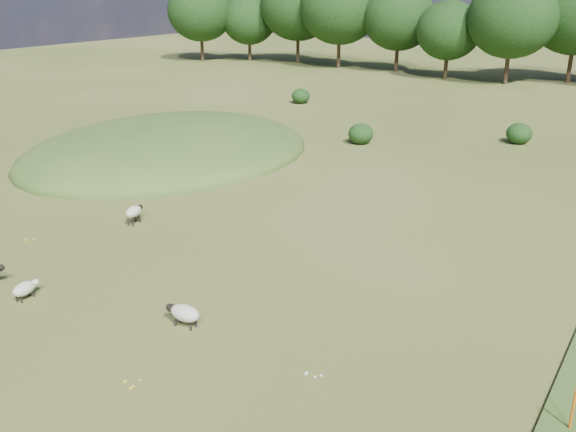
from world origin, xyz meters
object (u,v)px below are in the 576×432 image
(sheep_3, at_px, (184,313))
(sheep_0, at_px, (134,211))
(marker_post, at_px, (572,411))
(sheep_1, at_px, (25,288))

(sheep_3, bearing_deg, sheep_0, -38.55)
(marker_post, bearing_deg, sheep_0, 166.43)
(marker_post, relative_size, sheep_3, 0.94)
(sheep_1, relative_size, sheep_3, 0.86)
(marker_post, distance_m, sheep_3, 11.13)
(sheep_0, distance_m, sheep_1, 7.48)
(sheep_0, bearing_deg, sheep_3, -137.54)
(marker_post, bearing_deg, sheep_3, -174.32)
(sheep_0, xyz_separation_m, sheep_1, (2.13, -7.17, -0.19))
(sheep_3, bearing_deg, marker_post, -177.11)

